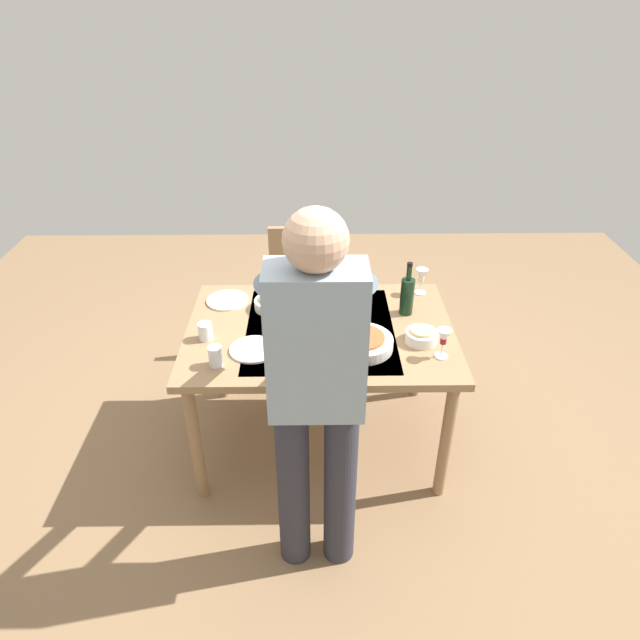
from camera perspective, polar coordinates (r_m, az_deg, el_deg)
name	(u,v)px	position (r m, az deg, el deg)	size (l,w,h in m)	color
ground_plane	(320,438)	(3.34, 0.00, -11.89)	(6.00, 6.00, 0.00)	#846647
dining_table	(320,341)	(2.92, 0.00, -2.18)	(1.36, 0.95, 0.76)	#93704C
chair_near	(300,288)	(3.73, -2.07, 3.25)	(0.40, 0.40, 0.91)	brown
person_server	(316,387)	(2.15, -0.38, -6.86)	(0.42, 0.61, 1.69)	#2D2D38
wine_bottle	(407,295)	(2.98, 8.84, 2.53)	(0.07, 0.07, 0.30)	black
wine_glass_left	(422,277)	(3.19, 10.29, 4.35)	(0.07, 0.07, 0.15)	white
wine_glass_right	(444,338)	(2.67, 12.44, -1.83)	(0.07, 0.07, 0.15)	white
water_cup_near_left	(205,331)	(2.82, -11.57, -1.14)	(0.07, 0.07, 0.09)	silver
water_cup_near_right	(332,315)	(2.88, 1.23, 0.50)	(0.08, 0.08, 0.10)	silver
water_cup_far_left	(215,356)	(2.62, -10.57, -3.64)	(0.06, 0.06, 0.10)	silver
serving_bowl_pasta	(362,342)	(2.71, 4.30, -2.26)	(0.30, 0.30, 0.07)	white
side_bowl_salad	(271,303)	(3.03, -4.99, 1.70)	(0.18, 0.18, 0.07)	white
side_bowl_bread	(422,336)	(2.80, 10.28, -1.57)	(0.16, 0.16, 0.07)	white
dinner_plate_near	(227,300)	(3.15, -9.38, 1.99)	(0.23, 0.23, 0.01)	white
dinner_plate_far	(253,349)	(2.72, -6.79, -2.98)	(0.23, 0.23, 0.01)	white
table_knife	(312,300)	(3.12, -0.84, 2.06)	(0.01, 0.20, 0.01)	silver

